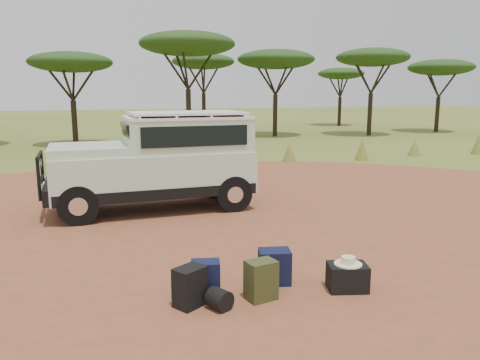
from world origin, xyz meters
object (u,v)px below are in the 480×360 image
object	(u,v)px
backpack_navy	(206,279)
backpack_olive	(261,280)
safari_vehicle	(160,163)
backpack_black	(190,287)
hard_case	(347,277)
duffel_navy	(275,267)

from	to	relation	value
backpack_navy	backpack_olive	size ratio (longest dim) A/B	0.93
safari_vehicle	backpack_black	world-z (taller)	safari_vehicle
backpack_navy	backpack_olive	world-z (taller)	backpack_olive
safari_vehicle	hard_case	size ratio (longest dim) A/B	8.89
safari_vehicle	backpack_black	bearing A→B (deg)	-95.86
backpack_black	duffel_navy	distance (m)	1.38
hard_case	duffel_navy	bearing A→B (deg)	163.67
safari_vehicle	backpack_black	size ratio (longest dim) A/B	9.01
duffel_navy	safari_vehicle	bearing A→B (deg)	113.29
safari_vehicle	backpack_navy	distance (m)	5.21
backpack_black	hard_case	world-z (taller)	backpack_black
backpack_navy	backpack_black	bearing A→B (deg)	-128.20
hard_case	backpack_navy	bearing A→B (deg)	-176.59
safari_vehicle	duffel_navy	distance (m)	5.15
safari_vehicle	hard_case	distance (m)	5.90
hard_case	backpack_olive	bearing A→B (deg)	-169.05
backpack_navy	hard_case	size ratio (longest dim) A/B	0.95
safari_vehicle	hard_case	world-z (taller)	safari_vehicle
backpack_black	duffel_navy	xyz separation A→B (m)	(1.34, 0.31, -0.01)
duffel_navy	hard_case	size ratio (longest dim) A/B	0.94
backpack_black	duffel_navy	world-z (taller)	backpack_black
backpack_navy	safari_vehicle	bearing A→B (deg)	100.67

